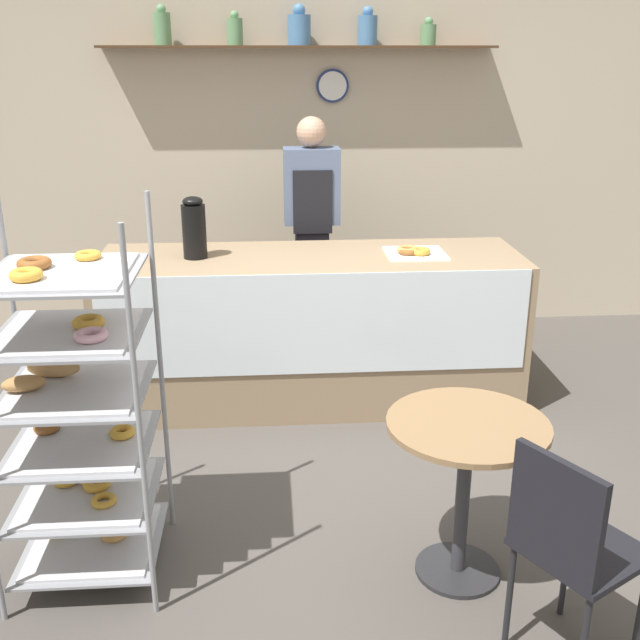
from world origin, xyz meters
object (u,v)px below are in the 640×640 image
Objects in this scene: coffee_carafe at (194,228)px; donut_tray_counter at (413,252)px; cafe_chair at (569,540)px; cafe_table at (465,462)px; pastry_rack at (77,415)px; person_worker at (312,231)px.

donut_tray_counter is (1.33, -0.04, -0.16)m from coffee_carafe.
cafe_table is at bearing -8.24° from cafe_chair.
pastry_rack is 4.38× the size of donut_tray_counter.
cafe_chair is at bearing -58.35° from coffee_carafe.
coffee_carafe is at bearing 124.25° from cafe_table.
donut_tray_counter is at bearing -50.32° from person_worker.
person_worker is 2.37× the size of cafe_table.
cafe_chair is 2.34m from donut_tray_counter.
cafe_table is at bearing -5.60° from pastry_rack.
person_worker is 1.94× the size of cafe_chair.
cafe_chair is 2.81m from coffee_carafe.
cafe_chair is at bearing -21.26° from pastry_rack.
pastry_rack is 1.79× the size of cafe_chair.
pastry_rack is at bearing -136.33° from donut_tray_counter.
cafe_chair is (0.70, -3.00, -0.40)m from person_worker.
coffee_carafe is at bearing 1.45° from cafe_chair.
person_worker reaches higher than coffee_carafe.
donut_tray_counter reaches higher than cafe_table.
cafe_chair is at bearing -76.95° from person_worker.
pastry_rack is 2.34m from donut_tray_counter.
donut_tray_counter is at bearing -1.58° from coffee_carafe.
cafe_table is 1.95× the size of coffee_carafe.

